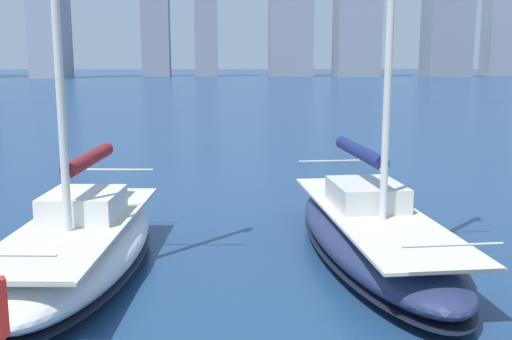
% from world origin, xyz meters
% --- Properties ---
extents(sailboat_navy, '(2.91, 8.98, 10.80)m').
position_xyz_m(sailboat_navy, '(-2.54, -7.51, 0.64)').
color(sailboat_navy, navy).
rests_on(sailboat_navy, ground).
extents(sailboat_maroon, '(3.20, 7.95, 10.53)m').
position_xyz_m(sailboat_maroon, '(3.84, -6.90, 0.66)').
color(sailboat_maroon, white).
rests_on(sailboat_maroon, ground).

